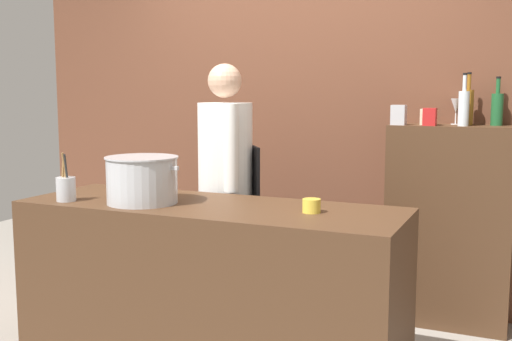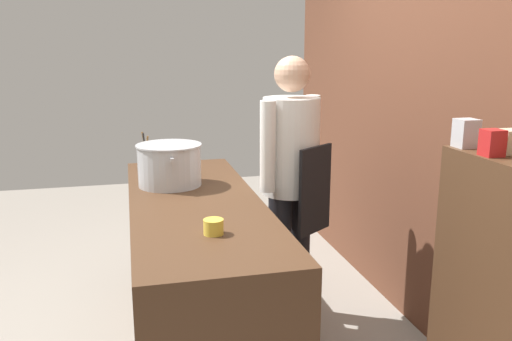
{
  "view_description": "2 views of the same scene",
  "coord_description": "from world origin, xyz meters",
  "px_view_note": "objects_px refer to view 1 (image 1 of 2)",
  "views": [
    {
      "loc": [
        1.52,
        -2.81,
        1.49
      ],
      "look_at": [
        0.13,
        0.31,
        1.05
      ],
      "focal_mm": 43.19,
      "sensor_mm": 36.0,
      "label": 1
    },
    {
      "loc": [
        2.78,
        -0.33,
        1.71
      ],
      "look_at": [
        0.19,
        0.29,
        1.09
      ],
      "focal_mm": 37.33,
      "sensor_mm": 36.0,
      "label": 2
    }
  ],
  "objects_px": {
    "wine_bottle_clear": "(464,107)",
    "wine_glass_short": "(456,107)",
    "stockpot_large": "(142,180)",
    "wine_bottle_amber": "(468,106)",
    "spice_tin_silver": "(399,115)",
    "utensil_crock": "(66,188)",
    "butter_jar": "(312,206)",
    "wine_bottle_green": "(497,108)",
    "spice_tin_cream": "(428,117)",
    "spice_tin_red": "(430,117)",
    "chef": "(226,176)"
  },
  "relations": [
    {
      "from": "butter_jar",
      "to": "wine_bottle_green",
      "type": "xyz_separation_m",
      "value": [
        0.77,
        1.26,
        0.45
      ]
    },
    {
      "from": "utensil_crock",
      "to": "wine_bottle_green",
      "type": "height_order",
      "value": "wine_bottle_green"
    },
    {
      "from": "wine_bottle_amber",
      "to": "chef",
      "type": "bearing_deg",
      "value": -155.4
    },
    {
      "from": "wine_bottle_clear",
      "to": "wine_glass_short",
      "type": "height_order",
      "value": "wine_bottle_clear"
    },
    {
      "from": "stockpot_large",
      "to": "butter_jar",
      "type": "bearing_deg",
      "value": 7.32
    },
    {
      "from": "stockpot_large",
      "to": "spice_tin_cream",
      "type": "distance_m",
      "value": 1.84
    },
    {
      "from": "spice_tin_red",
      "to": "spice_tin_silver",
      "type": "bearing_deg",
      "value": 176.21
    },
    {
      "from": "spice_tin_silver",
      "to": "stockpot_large",
      "type": "bearing_deg",
      "value": -132.59
    },
    {
      "from": "stockpot_large",
      "to": "wine_glass_short",
      "type": "xyz_separation_m",
      "value": [
        1.43,
        1.4,
        0.37
      ]
    },
    {
      "from": "wine_bottle_green",
      "to": "wine_bottle_clear",
      "type": "bearing_deg",
      "value": -141.84
    },
    {
      "from": "spice_tin_silver",
      "to": "utensil_crock",
      "type": "bearing_deg",
      "value": -138.96
    },
    {
      "from": "chef",
      "to": "spice_tin_silver",
      "type": "distance_m",
      "value": 1.15
    },
    {
      "from": "spice_tin_silver",
      "to": "wine_bottle_green",
      "type": "bearing_deg",
      "value": 16.77
    },
    {
      "from": "stockpot_large",
      "to": "wine_bottle_amber",
      "type": "relative_size",
      "value": 1.36
    },
    {
      "from": "utensil_crock",
      "to": "butter_jar",
      "type": "height_order",
      "value": "utensil_crock"
    },
    {
      "from": "spice_tin_red",
      "to": "stockpot_large",
      "type": "bearing_deg",
      "value": -137.47
    },
    {
      "from": "spice_tin_silver",
      "to": "butter_jar",
      "type": "bearing_deg",
      "value": -100.44
    },
    {
      "from": "butter_jar",
      "to": "wine_bottle_amber",
      "type": "height_order",
      "value": "wine_bottle_amber"
    },
    {
      "from": "wine_bottle_green",
      "to": "spice_tin_red",
      "type": "distance_m",
      "value": 0.42
    },
    {
      "from": "spice_tin_cream",
      "to": "utensil_crock",
      "type": "bearing_deg",
      "value": -140.08
    },
    {
      "from": "wine_bottle_green",
      "to": "wine_bottle_clear",
      "type": "xyz_separation_m",
      "value": [
        -0.18,
        -0.14,
        0.01
      ]
    },
    {
      "from": "wine_bottle_amber",
      "to": "spice_tin_cream",
      "type": "xyz_separation_m",
      "value": [
        -0.23,
        -0.05,
        -0.07
      ]
    },
    {
      "from": "wine_bottle_clear",
      "to": "utensil_crock",
      "type": "bearing_deg",
      "value": -144.66
    },
    {
      "from": "utensil_crock",
      "to": "wine_bottle_amber",
      "type": "height_order",
      "value": "wine_bottle_amber"
    },
    {
      "from": "chef",
      "to": "utensil_crock",
      "type": "height_order",
      "value": "chef"
    },
    {
      "from": "spice_tin_cream",
      "to": "spice_tin_red",
      "type": "bearing_deg",
      "value": -75.8
    },
    {
      "from": "stockpot_large",
      "to": "wine_bottle_green",
      "type": "relative_size",
      "value": 1.49
    },
    {
      "from": "wine_bottle_green",
      "to": "spice_tin_cream",
      "type": "distance_m",
      "value": 0.41
    },
    {
      "from": "stockpot_large",
      "to": "wine_glass_short",
      "type": "height_order",
      "value": "wine_glass_short"
    },
    {
      "from": "stockpot_large",
      "to": "spice_tin_cream",
      "type": "height_order",
      "value": "spice_tin_cream"
    },
    {
      "from": "chef",
      "to": "wine_bottle_green",
      "type": "xyz_separation_m",
      "value": [
        1.54,
        0.66,
        0.42
      ]
    },
    {
      "from": "chef",
      "to": "spice_tin_silver",
      "type": "bearing_deg",
      "value": -99.19
    },
    {
      "from": "butter_jar",
      "to": "spice_tin_red",
      "type": "height_order",
      "value": "spice_tin_red"
    },
    {
      "from": "wine_bottle_green",
      "to": "spice_tin_red",
      "type": "height_order",
      "value": "wine_bottle_green"
    },
    {
      "from": "wine_bottle_clear",
      "to": "spice_tin_silver",
      "type": "relative_size",
      "value": 2.56
    },
    {
      "from": "stockpot_large",
      "to": "utensil_crock",
      "type": "relative_size",
      "value": 1.68
    },
    {
      "from": "utensil_crock",
      "to": "butter_jar",
      "type": "xyz_separation_m",
      "value": [
        1.32,
        0.23,
        -0.04
      ]
    },
    {
      "from": "wine_bottle_clear",
      "to": "wine_glass_short",
      "type": "distance_m",
      "value": 0.18
    },
    {
      "from": "chef",
      "to": "wine_bottle_green",
      "type": "relative_size",
      "value": 5.53
    },
    {
      "from": "butter_jar",
      "to": "wine_bottle_amber",
      "type": "relative_size",
      "value": 0.28
    },
    {
      "from": "spice_tin_silver",
      "to": "spice_tin_red",
      "type": "bearing_deg",
      "value": -3.79
    },
    {
      "from": "wine_bottle_green",
      "to": "wine_bottle_amber",
      "type": "xyz_separation_m",
      "value": [
        -0.17,
        -0.03,
        0.01
      ]
    },
    {
      "from": "wine_bottle_clear",
      "to": "spice_tin_red",
      "type": "bearing_deg",
      "value": -168.28
    },
    {
      "from": "wine_bottle_clear",
      "to": "spice_tin_silver",
      "type": "distance_m",
      "value": 0.39
    },
    {
      "from": "wine_bottle_green",
      "to": "spice_tin_silver",
      "type": "relative_size",
      "value": 2.4
    },
    {
      "from": "stockpot_large",
      "to": "wine_bottle_amber",
      "type": "bearing_deg",
      "value": 41.68
    },
    {
      "from": "wine_bottle_amber",
      "to": "wine_glass_short",
      "type": "bearing_deg",
      "value": 142.5
    },
    {
      "from": "utensil_crock",
      "to": "spice_tin_cream",
      "type": "relative_size",
      "value": 2.66
    },
    {
      "from": "stockpot_large",
      "to": "butter_jar",
      "type": "height_order",
      "value": "stockpot_large"
    },
    {
      "from": "butter_jar",
      "to": "wine_bottle_amber",
      "type": "bearing_deg",
      "value": 63.91
    }
  ]
}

